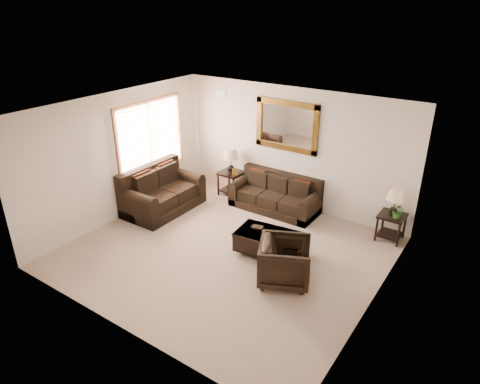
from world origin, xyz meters
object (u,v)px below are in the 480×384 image
Objects in this scene: sofa at (276,197)px; end_table_right at (394,207)px; loveseat at (161,194)px; armchair at (285,260)px; coffee_table at (271,242)px; end_table_left at (231,165)px.

sofa is 2.58m from end_table_right.
loveseat is (-2.13, -1.46, 0.07)m from sofa.
loveseat is 2.09× the size of armchair.
loveseat is at bearing -145.61° from sofa.
end_table_right reaches higher than loveseat.
coffee_table is at bearing -62.77° from sofa.
loveseat reaches higher than armchair.
coffee_table is (0.88, -1.70, -0.02)m from sofa.
end_table_left is at bearing 23.91° from armchair.
end_table_left reaches higher than loveseat.
coffee_table is (-1.66, -1.80, -0.44)m from end_table_right.
sofa reaches higher than coffee_table.
end_table_left is 3.67m from armchair.
coffee_table is at bearing -132.70° from end_table_right.
coffee_table is 1.60× the size of armchair.
armchair reaches higher than coffee_table.
end_table_right is 0.80× the size of coffee_table.
coffee_table is (3.01, -0.25, -0.09)m from loveseat.
end_table_right is at bearing 40.77° from coffee_table.
sofa is 2.73m from armchair.
end_table_right is at bearing -71.55° from loveseat.
sofa is 2.32× the size of armchair.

